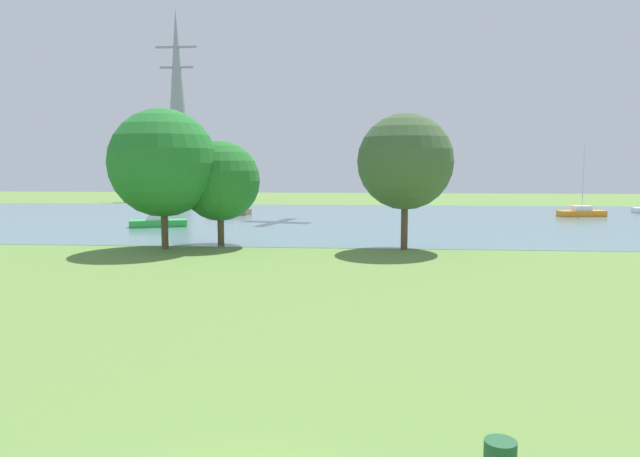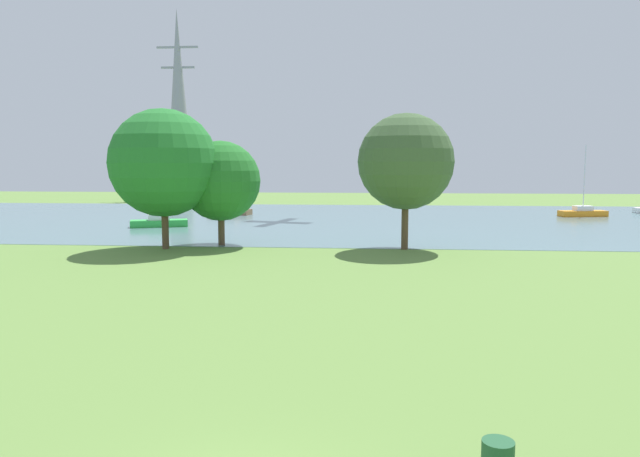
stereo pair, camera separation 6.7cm
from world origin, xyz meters
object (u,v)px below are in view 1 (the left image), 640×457
Objects in this scene: sailboat_orange at (582,212)px; sailboat_brown at (228,210)px; electricity_pylon at (178,105)px; tree_west_far at (163,163)px; tree_mid_shore at (220,181)px; sailboat_green at (158,222)px; tree_east_far at (405,162)px.

sailboat_orange reaches higher than sailboat_brown.
electricity_pylon is (-14.20, 27.55, 13.93)m from sailboat_brown.
tree_west_far is 3.91m from tree_mid_shore.
tree_east_far is at bearing -29.75° from sailboat_green.
sailboat_green is 0.21× the size of electricity_pylon.
tree_mid_shore is (-32.01, -24.32, 3.87)m from sailboat_orange.
tree_east_far is at bearing -128.18° from sailboat_orange.
tree_mid_shore is at bearing -142.77° from sailboat_orange.
electricity_pylon is at bearing 117.27° from sailboat_brown.
sailboat_green is 24.17m from tree_east_far.
sailboat_orange is at bearing 18.45° from sailboat_green.
sailboat_orange reaches higher than sailboat_green.
tree_east_far reaches higher than sailboat_orange.
sailboat_green is at bearing -74.67° from electricity_pylon.
tree_east_far is (12.23, -0.84, 1.28)m from tree_mid_shore.
electricity_pylon is (-11.05, 40.31, 13.92)m from sailboat_green.
tree_east_far is 61.48m from electricity_pylon.
sailboat_brown is 33.98m from electricity_pylon.
sailboat_brown is 30.45m from tree_east_far.
tree_east_far is at bearing -54.67° from sailboat_brown.
sailboat_brown is at bearing 102.23° from tree_mid_shore.
sailboat_green is 1.14× the size of sailboat_brown.
tree_east_far reaches higher than tree_mid_shore.
tree_west_far is 1.04× the size of tree_east_far.
tree_east_far is 0.30× the size of electricity_pylon.
tree_mid_shore is 0.81× the size of tree_east_far.
sailboat_green is 0.66× the size of tree_west_far.
tree_mid_shore is (3.23, 1.86, -1.20)m from tree_west_far.
electricity_pylon reaches higher than sailboat_green.
sailboat_brown is (3.15, 12.76, -0.01)m from sailboat_green.
tree_west_far is 0.31× the size of electricity_pylon.
sailboat_green is at bearing -103.87° from sailboat_brown.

